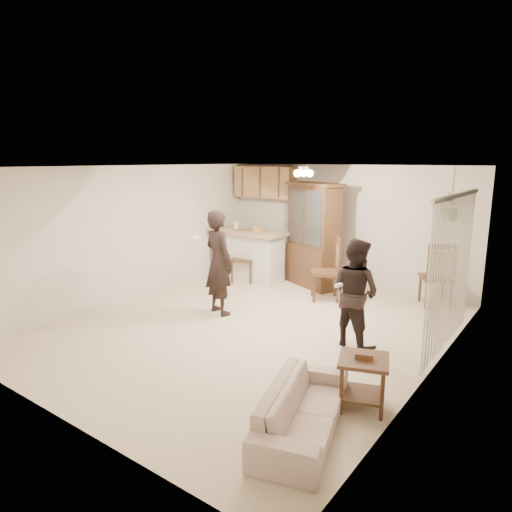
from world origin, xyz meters
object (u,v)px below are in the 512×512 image
Objects in this scene: adult at (219,262)px; chair_hutch_left at (325,282)px; side_table at (363,382)px; chair_bar at (243,267)px; chair_hutch_right at (435,288)px; child at (354,300)px; sofa at (303,397)px; china_hutch at (313,236)px.

adult reaches higher than chair_hutch_left.
chair_bar is at bearing 141.45° from side_table.
chair_hutch_left is at bearing -31.44° from chair_bar.
chair_hutch_right is at bearing 94.87° from side_table.
chair_hutch_right is at bearing -86.21° from child.
sofa is at bearing -111.00° from side_table.
china_hutch reaches higher than sofa.
child is (2.44, 0.07, -0.22)m from adult.
adult is at bearing 36.54° from sofa.
side_table is (0.79, -1.52, -0.38)m from child.
adult is 0.84× the size of china_hutch.
child is (-0.50, 2.28, 0.31)m from sofa.
china_hutch is (0.43, 2.48, 0.16)m from adult.
adult is 1.33× the size of child.
child reaches higher than chair_hutch_left.
sofa is 4.38m from chair_hutch_left.
side_table is 3.85m from chair_hutch_left.
chair_hutch_left is at bearing -5.57° from chair_hutch_right.
adult reaches higher than child.
chair_bar is (-4.20, 3.34, 0.02)m from side_table.
side_table is 0.56× the size of chair_hutch_right.
chair_bar reaches higher than side_table.
child is at bearing -25.82° from china_hutch.
child is 1.13× the size of chair_hutch_left.
sofa is at bearing -7.91° from chair_hutch_left.
chair_hutch_right reaches higher than side_table.
chair_hutch_right is (0.45, 2.56, -0.35)m from child.
adult is 1.63× the size of chair_bar.
side_table is at bearing 63.43° from chair_hutch_right.
china_hutch is 3.28× the size of side_table.
child is 3.88m from chair_bar.
adult is (-2.94, 2.20, 0.53)m from sofa.
child is 2.06× the size of side_table.
child is 2.62m from chair_hutch_right.
chair_bar is at bearing -14.56° from child.
china_hutch is 4.88m from side_table.
side_table is 5.36m from chair_bar.
sofa is at bearing 116.08° from child.
sofa is 1.70× the size of chair_bar.
china_hutch is at bearing -5.05° from chair_bar.
chair_bar is at bearing -46.43° from adult.
china_hutch is 1.80× the size of chair_hutch_left.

